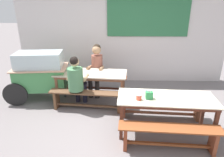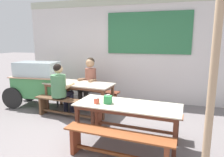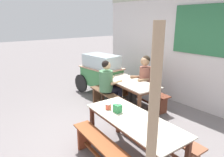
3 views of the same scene
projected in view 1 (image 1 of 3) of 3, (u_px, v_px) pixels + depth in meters
The scene contains 13 objects.
ground_plane at pixel (125, 127), 3.95m from camera, with size 40.00×40.00×0.00m, color slate.
backdrop_wall at pixel (124, 31), 5.75m from camera, with size 6.09×0.23×2.93m.
dining_table_far at pixel (91, 75), 4.81m from camera, with size 1.77×0.85×0.73m.
dining_table_near at pixel (166, 101), 3.57m from camera, with size 1.79×0.82×0.73m.
bench_far_back at pixel (96, 81), 5.40m from camera, with size 1.72×0.44×0.45m.
bench_far_front at pixel (87, 98), 4.47m from camera, with size 1.72×0.41×0.45m.
bench_near_back at pixel (161, 105), 4.16m from camera, with size 1.78×0.39×0.45m.
bench_near_front at pixel (169, 135), 3.24m from camera, with size 1.68×0.39×0.45m.
food_cart at pixel (40, 72), 4.88m from camera, with size 1.69×0.91×1.20m.
person_left_back_turned at pixel (76, 79), 4.42m from camera, with size 0.48×0.59×1.25m.
person_center_facing at pixel (96, 66), 5.16m from camera, with size 0.45×0.59×1.32m.
tissue_box at pixel (149, 95), 3.48m from camera, with size 0.12×0.11×0.16m.
condiment_jar at pixel (139, 97), 3.44m from camera, with size 0.10×0.10×0.10m.
Camera 1 is at (-0.20, -3.33, 2.33)m, focal length 31.79 mm.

